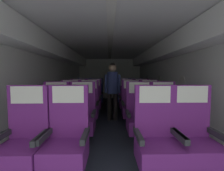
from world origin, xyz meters
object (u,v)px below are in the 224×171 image
Objects in this scene: seat_b_right_aisle at (164,117)px; seat_c_left_aisle at (89,106)px; seat_d_right_aisle at (142,100)px; seat_e_right_aisle at (136,95)px; seat_c_left_window at (70,106)px; seat_e_right_window at (124,95)px; seat_a_left_aisle at (67,141)px; seat_c_right_aisle at (150,106)px; seat_a_right_aisle at (195,140)px; seat_b_left_aisle at (82,117)px; seat_c_right_window at (132,106)px; seat_d_right_window at (127,100)px; seat_a_right_window at (156,141)px; seat_e_left_aisle at (96,95)px; seat_d_left_aisle at (93,100)px; flight_attendant at (113,85)px; seat_a_left_window at (24,142)px; seat_d_left_window at (78,100)px; seat_e_left_window at (84,95)px; seat_b_left_window at (55,118)px; seat_b_right_window at (140,117)px.

seat_c_left_aisle is (-1.48, 0.96, 0.00)m from seat_b_right_aisle.
seat_d_right_aisle is 0.97m from seat_e_right_aisle.
seat_c_left_window is 2.47m from seat_e_right_window.
seat_a_left_aisle is 2.44m from seat_c_right_aisle.
seat_b_left_aisle is at bearing 146.33° from seat_a_right_aisle.
seat_d_right_window is (-0.01, 0.99, 0.00)m from seat_c_right_window.
seat_a_right_aisle and seat_e_right_aisle have the same top height.
seat_a_right_aisle is at bearing -77.00° from seat_c_right_window.
seat_c_left_aisle is 1.00× the size of seat_c_right_window.
seat_c_right_aisle is at bearing -90.21° from seat_d_right_aisle.
seat_a_right_window is 1.00× the size of seat_e_left_aisle.
seat_a_left_aisle and seat_d_left_aisle have the same top height.
seat_d_right_aisle is 1.00× the size of seat_e_left_aisle.
seat_a_right_aisle and seat_e_left_aisle have the same top height.
flight_attendant reaches higher than seat_b_right_aisle.
seat_c_left_aisle and seat_d_right_aisle have the same top height.
seat_a_left_window and seat_a_right_window have the same top height.
seat_a_right_aisle is at bearing 1.12° from seat_a_right_window.
seat_e_right_aisle is 0.71× the size of flight_attendant.
seat_a_left_aisle and seat_a_right_aisle have the same top height.
seat_a_right_window is 1.00× the size of seat_c_left_window.
seat_d_left_window is at bearing -153.73° from seat_e_right_aisle.
flight_attendant reaches higher than seat_a_left_window.
seat_e_left_window is at bearing 179.41° from seat_e_right_aisle.
seat_a_left_window is 1.49m from seat_a_right_window.
seat_a_left_window is 0.99m from seat_b_left_window.
seat_c_right_window is (-0.00, 0.98, 0.00)m from seat_b_right_window.
seat_c_right_window is 1.00× the size of seat_e_left_window.
seat_c_left_window is 1.00× the size of seat_c_left_aisle.
seat_d_right_window is 0.86m from flight_attendant.
seat_e_right_aisle is at bearing 63.40° from seat_a_left_window.
seat_a_right_aisle is at bearing -83.39° from seat_e_right_window.
seat_e_right_aisle is at bearing 81.08° from seat_b_right_window.
seat_e_left_aisle is at bearing 126.90° from seat_c_right_aisle.
flight_attendant reaches higher than seat_a_right_aisle.
seat_c_left_aisle is (-1.48, 1.94, 0.00)m from seat_a_right_aisle.
seat_c_left_window and seat_d_left_aisle have the same top height.
seat_a_right_window is 3.93m from seat_e_right_aisle.
seat_c_left_window is at bearing 135.07° from seat_a_right_aisle.
seat_e_right_aisle is (1.50, 1.95, 0.00)m from seat_c_left_aisle.
seat_b_left_window is at bearing 90.14° from seat_a_left_window.
seat_d_right_window is 1.00× the size of seat_e_left_aisle.
seat_e_right_window is (1.02, 0.99, 0.00)m from seat_d_left_aisle.
seat_b_left_window and seat_b_left_aisle have the same top height.
seat_e_right_window is at bearing 69.16° from seat_a_left_window.
seat_b_right_aisle is at bearing -90.29° from seat_d_right_aisle.
seat_c_right_window and seat_d_right_window have the same top height.
seat_c_left_window is (-0.47, 1.93, 0.00)m from seat_a_left_aisle.
seat_d_left_aisle and seat_d_right_aisle have the same top height.
seat_c_left_window is (-1.94, 1.94, 0.00)m from seat_a_right_aisle.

